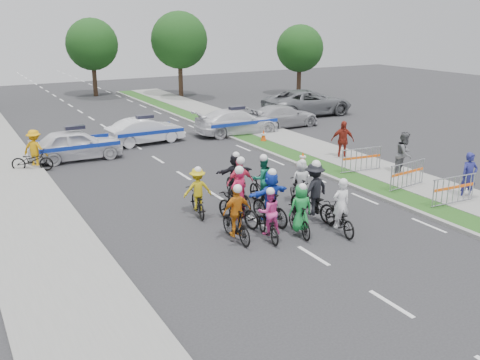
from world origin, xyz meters
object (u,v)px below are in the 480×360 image
rider_9 (240,190)px  tree_4 (92,44)px  rider_6 (238,205)px  civilian_sedan (283,116)px  rider_3 (236,219)px  spectator_1 (404,154)px  tree_1 (179,40)px  police_car_2 (237,122)px  barrier_0 (453,192)px  marshal_hiviz (35,149)px  cone_1 (264,136)px  barrier_2 (361,161)px  barrier_1 (407,176)px  spectator_2 (342,140)px  rider_8 (262,186)px  spectator_0 (469,176)px  tree_2 (300,49)px  rider_10 (198,196)px  rider_7 (300,186)px  civilian_suv (308,102)px  police_car_0 (76,144)px  rider_0 (340,215)px  rider_1 (300,215)px  rider_11 (235,178)px  rider_4 (313,196)px  police_car_1 (145,131)px  rider_5 (270,201)px  rider_2 (268,220)px  cone_0 (303,159)px

rider_9 → tree_4: 30.12m
rider_6 → civilian_sedan: rider_6 is taller
rider_3 → spectator_1: spectator_1 is taller
rider_3 → tree_1: (10.37, 28.01, 3.84)m
police_car_2 → barrier_0: police_car_2 is taller
marshal_hiviz → cone_1: 11.36m
barrier_2 → tree_4: size_ratio=0.32×
spectator_1 → barrier_1: (-1.35, -1.51, -0.37)m
rider_3 → spectator_2: 10.60m
cone_1 → tree_1: (2.84, 17.45, 4.20)m
rider_8 → spectator_0: bearing=158.5°
tree_2 → tree_4: bearing=151.9°
rider_10 → spectator_0: size_ratio=1.01×
rider_7 → civilian_suv: 17.93m
rider_10 → civilian_sedan: 15.37m
police_car_0 → tree_2: bearing=-57.3°
rider_0 → rider_1: size_ratio=1.08×
rider_11 → rider_3: bearing=68.3°
rider_4 → rider_7: size_ratio=1.25×
rider_1 → rider_11: rider_11 is taller
rider_9 → police_car_1: 11.26m
rider_5 → spectator_0: (7.58, -1.50, 0.09)m
rider_11 → marshal_hiviz: rider_11 is taller
rider_6 → tree_4: bearing=-108.5°
rider_10 → tree_1: tree_1 is taller
spectator_0 → spectator_2: size_ratio=0.96×
rider_10 → civilian_sedan: size_ratio=0.39×
rider_10 → rider_11: size_ratio=1.00×
spectator_2 → rider_2: bearing=-117.0°
rider_8 → tree_2: (17.02, 21.65, 3.14)m
spectator_0 → cone_0: bearing=127.1°
rider_3 → police_car_0: bearing=-80.1°
rider_10 → police_car_2: (7.41, 10.55, 0.04)m
rider_9 → rider_10: bearing=-7.9°
spectator_1 → rider_1: bearing=178.7°
rider_8 → barrier_0: (5.72, -3.50, -0.13)m
rider_7 → cone_0: 4.96m
rider_0 → cone_0: bearing=-107.5°
rider_10 → rider_11: (1.94, 0.90, 0.08)m
rider_10 → barrier_1: 8.28m
barrier_0 → marshal_hiviz: bearing=133.5°
rider_7 → spectator_2: spectator_2 is taller
rider_4 → rider_1: bearing=25.9°
police_car_1 → rider_4: bearing=178.6°
rider_4 → civilian_suv: (11.35, 15.70, 0.07)m
rider_2 → cone_1: size_ratio=2.44×
barrier_1 → cone_1: bearing=93.3°
spectator_2 → barrier_0: spectator_2 is taller
rider_0 → rider_11: rider_0 is taller
spectator_1 → marshal_hiviz: spectator_1 is taller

